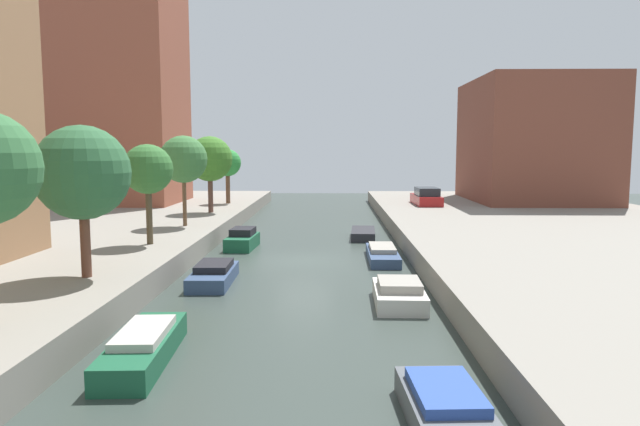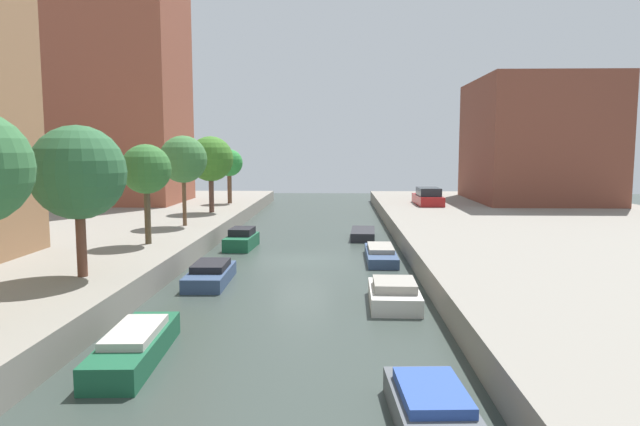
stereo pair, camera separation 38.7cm
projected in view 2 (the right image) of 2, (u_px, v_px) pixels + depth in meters
name	position (u px, v px, depth m)	size (l,w,h in m)	color
ground_plane	(302.00, 261.00, 27.25)	(84.00, 84.00, 0.00)	#333D38
quay_right	(622.00, 252.00, 26.70)	(20.00, 64.00, 1.00)	gray
apartment_tower_far	(115.00, 29.00, 45.10)	(10.00, 8.74, 27.42)	brown
low_block_right	(536.00, 141.00, 47.28)	(10.00, 12.38, 10.00)	brown
street_tree_1	(78.00, 173.00, 19.05)	(3.15, 3.15, 5.10)	brown
street_tree_2	(146.00, 170.00, 25.76)	(2.24, 2.24, 4.53)	#4E412D
street_tree_3	(183.00, 160.00, 31.91)	(2.64, 2.64, 5.06)	brown
street_tree_4	(211.00, 159.00, 38.75)	(3.05, 3.05, 5.17)	brown
street_tree_5	(229.00, 163.00, 45.28)	(2.14, 2.14, 4.29)	brown
parked_car	(428.00, 197.00, 44.45)	(1.88, 4.80, 1.34)	maroon
moored_boat_left_1	(135.00, 346.00, 14.39)	(1.52, 4.46, 0.83)	#195638
moored_boat_left_2	(210.00, 274.00, 22.75)	(1.56, 3.82, 0.81)	#33476B
moored_boat_left_3	(242.00, 240.00, 30.74)	(1.54, 3.13, 1.07)	#195638
moored_boat_right_0	(434.00, 413.00, 10.85)	(1.64, 3.74, 0.75)	#4C5156
moored_boat_right_1	(394.00, 294.00, 19.53)	(1.71, 3.27, 0.87)	beige
moored_boat_right_2	(381.00, 254.00, 27.43)	(1.41, 4.59, 0.67)	#33476B
moored_boat_right_3	(363.00, 234.00, 34.18)	(1.58, 3.71, 0.52)	#232328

